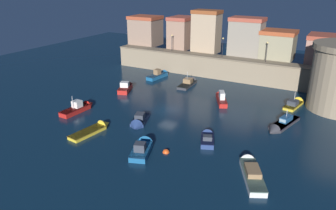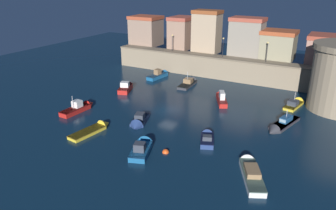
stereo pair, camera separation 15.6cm
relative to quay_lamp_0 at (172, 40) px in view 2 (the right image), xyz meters
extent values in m
plane|color=#0C2338|center=(10.05, -19.80, -6.52)|extent=(110.45, 110.45, 0.00)
cube|color=gray|center=(10.05, 0.00, -4.51)|extent=(44.62, 2.78, 4.02)
cube|color=#73644F|center=(10.05, 0.00, -2.38)|extent=(44.62, 3.08, 0.24)
cube|color=#927562|center=(-9.02, 4.03, 0.40)|extent=(6.33, 5.28, 5.80)
cube|color=#AC482C|center=(-9.02, 4.03, 3.65)|extent=(6.59, 5.49, 0.70)
cube|color=#99755F|center=(0.00, 4.22, 0.56)|extent=(4.26, 5.66, 6.11)
cube|color=#A64837|center=(0.00, 4.22, 3.96)|extent=(4.43, 5.88, 0.70)
cube|color=tan|center=(6.19, 3.26, 1.40)|extent=(5.30, 3.74, 7.80)
cube|color=brown|center=(6.19, 3.26, 5.65)|extent=(5.51, 3.89, 0.70)
cube|color=gray|center=(14.43, 3.53, 0.90)|extent=(6.14, 4.27, 6.81)
cube|color=#AA4936|center=(14.43, 3.53, 4.66)|extent=(6.39, 4.45, 0.70)
cube|color=gray|center=(20.40, 4.04, -0.13)|extent=(5.97, 5.30, 4.75)
cube|color=#AA4B28|center=(20.40, 4.04, 2.60)|extent=(6.21, 5.51, 0.70)
cube|color=#A77564|center=(27.96, 4.34, -0.25)|extent=(4.76, 5.89, 4.50)
cube|color=#A24330|center=(27.96, 4.34, 2.35)|extent=(4.95, 6.13, 0.70)
cylinder|color=black|center=(0.00, 0.00, -0.72)|extent=(0.12, 0.12, 3.08)
sphere|color=#F9D172|center=(0.00, 0.00, 0.97)|extent=(0.32, 0.32, 0.32)
cylinder|color=black|center=(11.02, 0.00, -0.57)|extent=(0.12, 0.12, 3.38)
sphere|color=#F9D172|center=(11.02, 0.00, 1.27)|extent=(0.32, 0.32, 0.32)
cylinder|color=black|center=(19.35, 0.00, -0.60)|extent=(0.12, 0.12, 3.33)
sphere|color=#F9D172|center=(19.35, 0.00, 1.22)|extent=(0.32, 0.32, 0.32)
cube|color=red|center=(15.92, -12.88, -6.14)|extent=(3.46, 5.15, 0.77)
cone|color=red|center=(14.44, -10.00, -6.14)|extent=(1.67, 1.78, 1.16)
cube|color=#660E0D|center=(15.92, -12.88, -5.79)|extent=(3.53, 5.26, 0.08)
cube|color=silver|center=(16.01, -13.04, -5.21)|extent=(1.53, 2.01, 1.09)
cube|color=#99B7C6|center=(15.58, -12.21, -5.15)|extent=(0.63, 0.36, 0.65)
cube|color=navy|center=(8.75, -25.34, -6.28)|extent=(3.03, 4.25, 0.48)
cone|color=navy|center=(9.56, -27.61, -6.28)|extent=(2.02, 1.60, 1.76)
cube|color=black|center=(8.75, -25.34, -6.08)|extent=(3.09, 4.33, 0.08)
cube|color=#333842|center=(8.78, -25.42, -5.66)|extent=(1.62, 1.82, 0.75)
cube|color=#195689|center=(13.78, -32.67, -6.18)|extent=(3.15, 4.56, 0.68)
cone|color=#195689|center=(12.89, -30.20, -6.18)|extent=(2.04, 1.69, 1.75)
cube|color=#09203C|center=(13.78, -32.67, -5.88)|extent=(3.21, 4.65, 0.08)
cube|color=#333842|center=(13.95, -33.14, -5.38)|extent=(1.49, 1.45, 0.91)
cube|color=#195689|center=(0.03, -6.14, -6.15)|extent=(2.11, 5.22, 0.74)
cone|color=#195689|center=(0.38, -2.97, -6.15)|extent=(1.64, 1.55, 1.49)
cube|color=#0E2F4D|center=(0.03, -6.14, -5.82)|extent=(2.16, 5.33, 0.08)
cube|color=olive|center=(0.04, -6.07, -5.27)|extent=(1.13, 1.33, 1.02)
cube|color=#99B7C6|center=(0.11, -5.46, -5.22)|extent=(0.91, 0.16, 0.61)
cube|color=silver|center=(26.08, -31.53, -6.19)|extent=(4.08, 6.06, 0.66)
cone|color=silver|center=(24.48, -28.28, -6.19)|extent=(2.00, 1.94, 1.54)
cube|color=#4A6256|center=(26.08, -31.53, -5.90)|extent=(4.16, 6.18, 0.08)
cube|color=olive|center=(26.03, -31.42, -5.60)|extent=(2.21, 2.64, 0.51)
cube|color=red|center=(-0.74, -15.79, -6.11)|extent=(3.10, 4.46, 0.82)
cone|color=red|center=(-1.71, -13.38, -6.11)|extent=(1.91, 1.67, 1.59)
cube|color=#680C0A|center=(-0.74, -15.79, -5.74)|extent=(3.17, 4.55, 0.08)
cube|color=silver|center=(-0.70, -15.86, -5.26)|extent=(1.74, 1.63, 0.88)
cube|color=#99B7C6|center=(-0.93, -15.31, -5.21)|extent=(1.18, 0.53, 0.53)
cube|color=#333338|center=(7.45, -7.96, -6.27)|extent=(2.10, 5.32, 0.50)
cone|color=#333338|center=(7.26, -4.70, -6.27)|extent=(1.79, 1.50, 1.71)
cube|color=black|center=(7.45, -7.96, -6.06)|extent=(2.15, 5.43, 0.08)
cube|color=olive|center=(7.42, -7.47, -5.61)|extent=(1.53, 1.52, 0.81)
cylinder|color=#B2B2B7|center=(7.45, -7.89, -4.92)|extent=(0.08, 0.08, 2.20)
cube|color=gold|center=(5.09, -31.85, -6.29)|extent=(2.27, 5.11, 0.47)
cone|color=gold|center=(5.47, -28.76, -6.29)|extent=(1.75, 1.57, 1.60)
cube|color=brown|center=(5.09, -31.85, -6.09)|extent=(2.31, 5.21, 0.08)
cube|color=red|center=(-1.37, -27.27, -6.16)|extent=(1.76, 4.90, 0.73)
cone|color=red|center=(-1.25, -24.22, -6.16)|extent=(1.54, 1.41, 1.48)
cube|color=maroon|center=(-1.37, -27.27, -5.83)|extent=(1.79, 4.99, 0.08)
cube|color=silver|center=(-1.35, -26.79, -5.31)|extent=(1.24, 1.22, 0.97)
cylinder|color=#B2B2B7|center=(-1.39, -27.60, -4.82)|extent=(0.08, 0.08, 1.94)
cube|color=navy|center=(19.27, -26.66, -6.19)|extent=(2.67, 3.67, 0.66)
cone|color=navy|center=(18.46, -24.72, -6.19)|extent=(1.68, 1.41, 1.43)
cube|color=#0F1535|center=(19.27, -26.66, -5.90)|extent=(2.72, 3.75, 0.08)
cube|color=#333842|center=(19.43, -27.05, -5.61)|extent=(1.33, 1.19, 0.51)
cube|color=#99B7C6|center=(19.27, -26.67, -5.58)|extent=(0.93, 0.43, 0.30)
cube|color=#333338|center=(26.39, -16.75, -6.28)|extent=(3.09, 6.16, 0.47)
cone|color=#333338|center=(25.49, -20.25, -6.28)|extent=(1.89, 1.75, 1.59)
cube|color=black|center=(26.39, -16.75, -6.08)|extent=(3.15, 6.28, 0.08)
cube|color=navy|center=(26.45, -16.52, -5.70)|extent=(1.48, 2.32, 0.69)
cube|color=#99B7C6|center=(26.18, -17.55, -5.66)|extent=(0.87, 0.28, 0.42)
cylinder|color=#B2B2B7|center=(26.44, -16.54, -5.21)|extent=(0.08, 0.08, 1.67)
cube|color=gold|center=(26.27, -9.29, -6.29)|extent=(2.36, 4.80, 0.46)
cone|color=gold|center=(26.80, -6.45, -6.29)|extent=(1.68, 1.53, 1.47)
cube|color=brown|center=(26.27, -9.29, -6.10)|extent=(2.41, 4.90, 0.08)
cube|color=#333842|center=(26.19, -9.67, -5.69)|extent=(1.58, 1.78, 0.74)
cube|color=#99B7C6|center=(26.34, -8.91, -5.66)|extent=(1.17, 0.28, 0.44)
cylinder|color=#B2B2B7|center=(26.27, -9.29, -5.11)|extent=(0.08, 0.08, 1.90)
sphere|color=#EA4C19|center=(16.06, -31.06, -6.52)|extent=(0.79, 0.79, 0.79)
camera|label=1|loc=(32.10, -59.47, 12.01)|focal=34.98mm
camera|label=2|loc=(32.24, -59.39, 12.01)|focal=34.98mm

